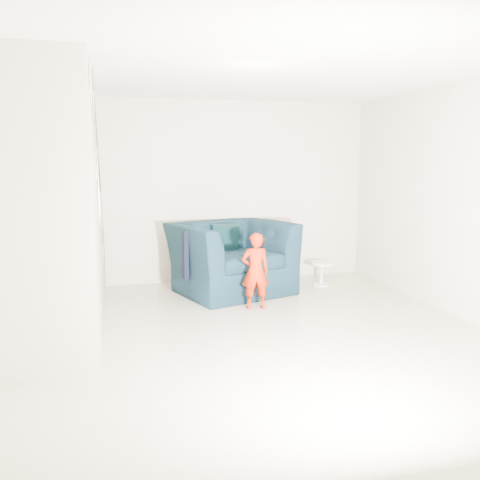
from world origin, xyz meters
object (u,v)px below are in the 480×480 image
(armchair, at_px, (231,258))
(side_table, at_px, (321,270))
(staircase, at_px, (47,248))
(toddler, at_px, (255,271))

(armchair, relative_size, side_table, 4.25)
(side_table, distance_m, staircase, 3.94)
(side_table, bearing_deg, staircase, -157.70)
(armchair, relative_size, staircase, 0.41)
(staircase, bearing_deg, armchair, 32.84)
(armchair, height_order, staircase, staircase)
(toddler, distance_m, side_table, 1.57)
(armchair, height_order, side_table, armchair)
(toddler, xyz_separation_m, side_table, (1.26, 0.91, -0.24))
(staircase, bearing_deg, toddler, 13.58)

